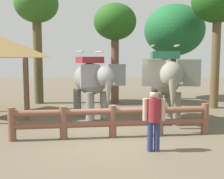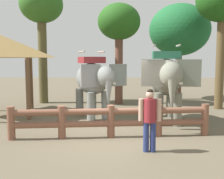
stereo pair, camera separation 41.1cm
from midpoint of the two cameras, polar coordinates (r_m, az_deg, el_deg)
ground_plane at (r=8.89m, az=1.09°, el=-10.12°), size 60.00×60.00×0.00m
log_fence at (r=8.86m, az=1.10°, el=-6.15°), size 6.48×0.94×1.05m
elephant_near_left at (r=11.84m, az=-2.90°, el=1.92°), size 2.60×3.39×2.88m
elephant_center at (r=11.13m, az=12.25°, el=2.17°), size 2.06×3.61×3.10m
tourist_woman_in_black at (r=7.51m, az=9.44°, el=-5.43°), size 0.61×0.35×1.73m
tree_far_left at (r=15.71m, az=2.23°, el=13.35°), size 2.39×2.39×5.63m
tree_back_center at (r=17.89m, az=14.54°, el=11.84°), size 3.75×3.75×5.93m
tree_far_right at (r=16.49m, az=-13.78°, el=15.87°), size 2.44×2.44×6.64m
tree_deep_back at (r=15.24m, az=22.80°, el=16.33°), size 2.61×2.61×6.57m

